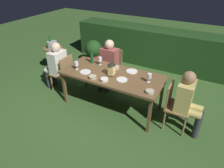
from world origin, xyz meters
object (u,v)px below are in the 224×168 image
Objects in this scene: potted_plant_by_hedge at (93,51)px; bowl_dip at (104,80)px; green_bottle_on_table at (92,58)px; bowl_olives at (116,67)px; ice_bucket at (52,44)px; plate_c at (122,80)px; person_in_cream at (56,64)px; chair_head_near at (64,72)px; dining_table at (112,76)px; bowl_salad at (150,92)px; person_in_mustard at (188,100)px; plate_a at (132,71)px; side_table at (54,55)px; lantern_centerpiece at (112,68)px; chair_head_far at (175,104)px; wine_glass_c at (100,60)px; wine_glass_a at (149,76)px; chair_side_right_a at (112,65)px; person_in_rust at (108,62)px; plate_b at (85,72)px; bowl_bread at (93,77)px; wine_glass_b at (76,64)px.

bowl_dip is at bearing -51.47° from potted_plant_by_hedge.
green_bottle_on_table is 2.27× the size of bowl_olives.
plate_c is at bearing -18.42° from ice_bucket.
plate_c is at bearing -43.92° from potted_plant_by_hedge.
chair_head_near is at bearing -0.00° from person_in_cream.
dining_table is 0.90m from bowl_salad.
plate_a is (-1.14, 0.27, 0.12)m from person_in_mustard.
lantern_centerpiece is at bearing -18.78° from side_table.
bowl_olives is (-1.27, 0.24, 0.30)m from chair_head_far.
wine_glass_c is (-1.84, 0.24, 0.23)m from person_in_mustard.
bowl_olives is (-0.05, 0.28, -0.12)m from lantern_centerpiece.
plate_a is 0.63× the size of ice_bucket.
wine_glass_a is (0.72, 0.04, 0.17)m from dining_table.
chair_head_near is (-1.24, 0.00, -0.21)m from dining_table.
person_in_cream is (-0.99, -0.83, 0.15)m from chair_side_right_a.
wine_glass_a reaches higher than bowl_salad.
green_bottle_on_table is (-0.17, -0.39, 0.23)m from person_in_rust.
chair_head_far is 3.13m from potted_plant_by_hedge.
plate_b is at bearing -60.58° from potted_plant_by_hedge.
ice_bucket is (-3.42, 0.70, 0.26)m from chair_head_far.
lantern_centerpiece is 0.29m from plate_c.
green_bottle_on_table is at bearing -105.82° from chair_side_right_a.
chair_head_near is at bearing 177.79° from lantern_centerpiece.
plate_b is at bearing 176.38° from bowl_salad.
wine_glass_c is 0.81× the size of plate_b.
person_in_mustard is at bearing -9.12° from bowl_olives.
green_bottle_on_table is 1.44× the size of plate_c.
lantern_centerpiece is 0.69m from green_bottle_on_table.
ice_bucket is at bearing 152.54° from bowl_bread.
plate_a is 0.63m from bowl_dip.
chair_side_right_a is 5.15× the size of wine_glass_b.
chair_side_right_a is at bearing 93.45° from wine_glass_c.
wine_glass_b is (-1.94, -0.17, 0.39)m from chair_head_far.
dining_table is 0.40m from plate_a.
lantern_centerpiece is at bearing -1.91° from person_in_cream.
bowl_dip is (0.03, -0.53, -0.00)m from bowl_olives.
plate_b is (0.12, -0.42, -0.10)m from green_bottle_on_table.
bowl_olives reaches higher than bowl_bread.
wine_glass_b is (-1.43, -0.21, 0.00)m from wine_glass_a.
person_in_mustard reaches higher than bowl_dip.
chair_head_far is (1.24, 0.00, -0.21)m from dining_table.
side_table is (-2.91, 0.66, -0.44)m from wine_glass_a.
person_in_rust is 1.00× the size of person_in_cream.
bowl_bread reaches higher than dining_table.
plate_a is at bearing 86.16° from plate_c.
bowl_salad is at bearing 2.10° from bowl_bread.
chair_side_right_a is 1.00× the size of chair_head_near.
person_in_cream reaches higher than wine_glass_a.
wine_glass_c is 1.77m from potted_plant_by_hedge.
chair_head_near is 6.82× the size of bowl_olives.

